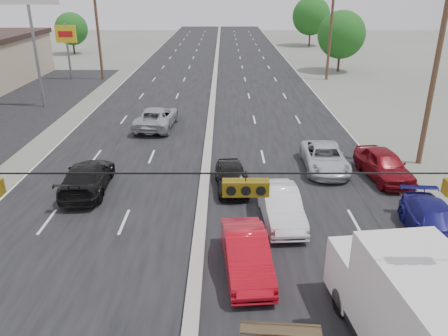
{
  "coord_description": "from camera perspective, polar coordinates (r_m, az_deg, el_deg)",
  "views": [
    {
      "loc": [
        1.01,
        -8.87,
        9.62
      ],
      "look_at": [
        1.02,
        8.94,
        2.2
      ],
      "focal_mm": 35.0,
      "sensor_mm": 36.0,
      "label": 1
    }
  ],
  "objects": [
    {
      "name": "queue_car_c",
      "position": [
        25.23,
        13.0,
        1.27
      ],
      "size": [
        2.41,
        4.98,
        1.37
      ],
      "primitive_type": "imported",
      "rotation": [
        0.0,
        0.0,
        -0.03
      ],
      "color": "#B8BAC0",
      "rests_on": "ground"
    },
    {
      "name": "tree_right_mid",
      "position": [
        55.9,
        15.08,
        16.47
      ],
      "size": [
        5.6,
        5.6,
        7.14
      ],
      "color": "#382619",
      "rests_on": "ground"
    },
    {
      "name": "tree_right_far",
      "position": [
        80.41,
        11.32,
        18.89
      ],
      "size": [
        6.4,
        6.4,
        8.16
      ],
      "color": "#382619",
      "rests_on": "ground"
    },
    {
      "name": "traffic_signals",
      "position": [
        9.79,
        2.26,
        -2.35
      ],
      "size": [
        25.0,
        0.3,
        0.54
      ],
      "color": "black",
      "rests_on": "ground"
    },
    {
      "name": "queue_car_e",
      "position": [
        24.91,
        20.14,
        0.39
      ],
      "size": [
        2.43,
        4.79,
        1.56
      ],
      "primitive_type": "imported",
      "rotation": [
        0.0,
        0.0,
        0.13
      ],
      "color": "maroon",
      "rests_on": "ground"
    },
    {
      "name": "pole_sign_far",
      "position": [
        52.0,
        -19.9,
        15.6
      ],
      "size": [
        2.2,
        0.25,
        6.0
      ],
      "color": "slate",
      "rests_on": "ground"
    },
    {
      "name": "road_surface",
      "position": [
        40.05,
        -1.5,
        8.72
      ],
      "size": [
        20.0,
        160.0,
        0.02
      ],
      "primitive_type": "cube",
      "color": "black",
      "rests_on": "ground"
    },
    {
      "name": "oncoming_near",
      "position": [
        23.03,
        -17.46,
        -1.17
      ],
      "size": [
        2.35,
        5.21,
        1.48
      ],
      "primitive_type": "imported",
      "rotation": [
        0.0,
        0.0,
        3.2
      ],
      "color": "black",
      "rests_on": "ground"
    },
    {
      "name": "tree_left_far",
      "position": [
        72.85,
        -19.31,
        16.78
      ],
      "size": [
        4.8,
        4.8,
        6.12
      ],
      "color": "#382619",
      "rests_on": "ground"
    },
    {
      "name": "utility_pole_left_c",
      "position": [
        50.9,
        -16.13,
        16.7
      ],
      "size": [
        1.6,
        0.3,
        10.0
      ],
      "color": "#422D1E",
      "rests_on": "ground"
    },
    {
      "name": "box_truck",
      "position": [
        12.87,
        23.8,
        -17.5
      ],
      "size": [
        3.06,
        6.87,
        3.38
      ],
      "rotation": [
        0.0,
        0.0,
        0.12
      ],
      "color": "black",
      "rests_on": "ground"
    },
    {
      "name": "utility_pole_right_b",
      "position": [
        26.87,
        25.76,
        10.76
      ],
      "size": [
        1.6,
        0.3,
        10.0
      ],
      "color": "#422D1E",
      "rests_on": "ground"
    },
    {
      "name": "queue_car_b",
      "position": [
        19.34,
        7.39,
        -4.94
      ],
      "size": [
        1.86,
        4.57,
        1.47
      ],
      "primitive_type": "imported",
      "rotation": [
        0.0,
        0.0,
        0.07
      ],
      "color": "silver",
      "rests_on": "ground"
    },
    {
      "name": "oncoming_far",
      "position": [
        32.46,
        -8.82,
        6.52
      ],
      "size": [
        2.91,
        5.67,
        1.53
      ],
      "primitive_type": "imported",
      "rotation": [
        0.0,
        0.0,
        3.07
      ],
      "color": "#9C9EA4",
      "rests_on": "ground"
    },
    {
      "name": "queue_car_a",
      "position": [
        22.21,
        0.97,
        -1.19
      ],
      "size": [
        1.86,
        3.97,
        1.31
      ],
      "primitive_type": "imported",
      "rotation": [
        0.0,
        0.0,
        0.08
      ],
      "color": "black",
      "rests_on": "ground"
    },
    {
      "name": "utility_pole_right_c",
      "position": [
        50.4,
        13.74,
        16.88
      ],
      "size": [
        1.6,
        0.3,
        10.0
      ],
      "color": "#422D1E",
      "rests_on": "ground"
    },
    {
      "name": "queue_car_d",
      "position": [
        19.85,
        25.8,
        -6.6
      ],
      "size": [
        2.34,
        4.89,
        1.38
      ],
      "primitive_type": "imported",
      "rotation": [
        0.0,
        0.0,
        -0.09
      ],
      "color": "navy",
      "rests_on": "ground"
    },
    {
      "name": "center_median",
      "position": [
        40.03,
        -1.5,
        8.85
      ],
      "size": [
        0.5,
        160.0,
        0.2
      ],
      "primitive_type": "cube",
      "color": "gray",
      "rests_on": "ground"
    },
    {
      "name": "red_sedan",
      "position": [
        16.0,
        2.94,
        -11.21
      ],
      "size": [
        1.9,
        4.49,
        1.44
      ],
      "primitive_type": "imported",
      "rotation": [
        0.0,
        0.0,
        0.09
      ],
      "color": "#B60B19",
      "rests_on": "ground"
    }
  ]
}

